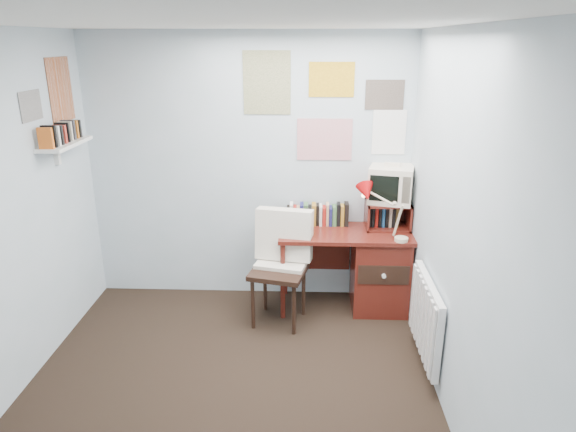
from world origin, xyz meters
name	(u,v)px	position (x,y,z in m)	size (l,w,h in m)	color
ground	(225,408)	(0.00, 0.00, 0.00)	(3.50, 3.50, 0.00)	black
back_wall	(249,171)	(0.00, 1.75, 1.25)	(3.00, 0.02, 2.50)	silver
right_wall	(465,243)	(1.50, 0.00, 1.25)	(0.02, 3.50, 2.50)	silver
ceiling	(207,22)	(0.00, 0.00, 2.50)	(3.00, 3.50, 0.02)	white
desk	(373,267)	(1.17, 1.48, 0.41)	(1.20, 0.55, 0.76)	maroon
desk_chair	(279,272)	(0.31, 1.18, 0.49)	(0.50, 0.48, 0.98)	black
desk_lamp	(403,218)	(1.37, 1.26, 0.97)	(0.30, 0.26, 0.43)	red
tv_riser	(388,215)	(1.29, 1.59, 0.89)	(0.40, 0.30, 0.25)	maroon
crt_tv	(391,182)	(1.31, 1.61, 1.19)	(0.38, 0.35, 0.36)	beige
book_row	(319,213)	(0.66, 1.66, 0.87)	(0.60, 0.14, 0.22)	maroon
radiator	(426,318)	(1.46, 0.55, 0.42)	(0.09, 0.80, 0.60)	white
wall_shelf	(65,144)	(-1.40, 1.10, 1.62)	(0.20, 0.62, 0.24)	white
posters_back	(325,106)	(0.70, 1.74, 1.85)	(1.20, 0.01, 0.90)	white
posters_left	(46,95)	(-1.49, 1.10, 2.00)	(0.01, 0.70, 0.60)	white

